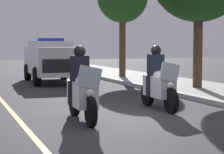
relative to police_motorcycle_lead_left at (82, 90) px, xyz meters
name	(u,v)px	position (x,y,z in m)	size (l,w,h in m)	color
ground_plane	(124,116)	(-0.19, 1.12, -0.70)	(80.00, 80.00, 0.00)	#333335
lane_stripe_center	(21,123)	(-0.19, -1.34, -0.70)	(48.00, 0.12, 0.01)	#E0D14C
police_motorcycle_lead_left	(82,90)	(0.00, 0.00, 0.00)	(2.14, 0.59, 1.72)	black
police_motorcycle_lead_right	(158,83)	(-0.92, 2.42, 0.00)	(2.14, 0.59, 1.72)	black
police_suv	(51,59)	(-10.01, 1.52, 0.37)	(4.98, 2.24, 2.05)	silver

